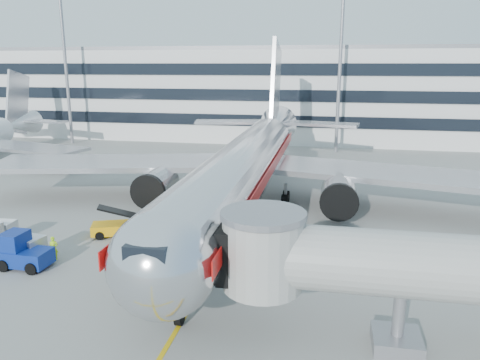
% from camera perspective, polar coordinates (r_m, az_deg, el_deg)
% --- Properties ---
extents(ground, '(180.00, 180.00, 0.00)m').
position_cam_1_polar(ground, '(31.80, -2.80, -9.83)').
color(ground, gray).
rests_on(ground, ground).
extents(lead_in_line, '(0.25, 70.00, 0.01)m').
position_cam_1_polar(lead_in_line, '(40.93, 0.52, -4.28)').
color(lead_in_line, '#DDAE0B').
rests_on(lead_in_line, ground).
extents(main_jet, '(50.95, 48.70, 16.06)m').
position_cam_1_polar(main_jet, '(41.47, 0.96, 2.02)').
color(main_jet, silver).
rests_on(main_jet, ground).
extents(jet_bridge, '(17.80, 4.50, 7.00)m').
position_cam_1_polar(jet_bridge, '(22.72, 23.49, -10.47)').
color(jet_bridge, silver).
rests_on(jet_bridge, ground).
extents(terminal, '(150.00, 24.25, 15.60)m').
position_cam_1_polar(terminal, '(86.61, 6.40, 10.57)').
color(terminal, silver).
rests_on(terminal, ground).
extents(light_mast_west, '(2.40, 1.20, 25.45)m').
position_cam_1_polar(light_mast_west, '(81.87, -20.62, 14.56)').
color(light_mast_west, gray).
rests_on(light_mast_west, ground).
extents(light_mast_centre, '(2.40, 1.20, 25.45)m').
position_cam_1_polar(light_mast_centre, '(70.27, 12.19, 15.35)').
color(light_mast_centre, gray).
rests_on(light_mast_centre, ground).
extents(belt_loader, '(5.13, 3.25, 2.41)m').
position_cam_1_polar(belt_loader, '(37.16, -13.95, -5.53)').
color(belt_loader, orange).
rests_on(belt_loader, ground).
extents(baggage_tug, '(3.21, 2.12, 2.36)m').
position_cam_1_polar(baggage_tug, '(33.56, -25.02, -7.99)').
color(baggage_tug, navy).
rests_on(baggage_tug, ground).
extents(cargo_container_left, '(1.76, 1.76, 1.63)m').
position_cam_1_polar(cargo_container_left, '(34.54, -24.15, -7.66)').
color(cargo_container_left, '#B4B7BC').
rests_on(cargo_container_left, ground).
extents(cargo_container_right, '(1.49, 1.49, 1.48)m').
position_cam_1_polar(cargo_container_right, '(39.10, -26.75, -5.58)').
color(cargo_container_right, '#B4B7BC').
rests_on(cargo_container_right, ground).
extents(ramp_worker, '(0.69, 0.58, 1.62)m').
position_cam_1_polar(ramp_worker, '(34.05, -21.78, -7.74)').
color(ramp_worker, '#AAE618').
rests_on(ramp_worker, ground).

